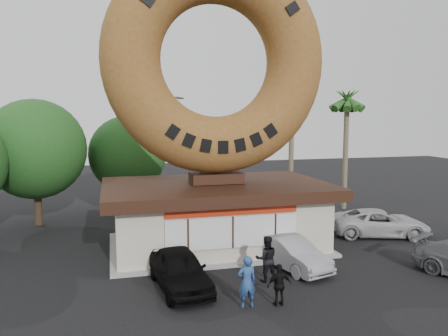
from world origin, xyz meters
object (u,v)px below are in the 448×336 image
giant_donut (216,61)px  car_silver (291,253)px  car_black (180,269)px  donut_shop (216,212)px  street_lamp (158,146)px  car_white (380,223)px  person_center (266,259)px  person_right (279,285)px  person_left (247,282)px

giant_donut → car_silver: giant_donut is taller
car_black → car_silver: (5.06, 0.99, -0.07)m
donut_shop → street_lamp: (-1.86, 10.02, 2.72)m
giant_donut → car_black: size_ratio=2.49×
car_black → car_white: (11.92, 4.53, -0.02)m
person_center → car_silver: person_center is taller
car_white → car_black: bearing=128.1°
street_lamp → person_right: size_ratio=5.28×
person_right → giant_donut: bearing=-84.6°
person_center → giant_donut: bearing=-72.9°
donut_shop → person_left: bearing=-95.2°
donut_shop → car_black: size_ratio=2.53×
street_lamp → car_white: bearing=-43.1°
person_right → person_left: bearing=-6.1°
person_left → person_center: (1.50, 2.11, 0.01)m
person_left → car_silver: bearing=-134.6°
giant_donut → person_right: size_ratio=7.27×
donut_shop → person_left: size_ratio=6.01×
car_silver → car_white: (6.85, 3.54, 0.05)m
car_black → person_right: bearing=-44.3°
giant_donut → street_lamp: 11.26m
car_silver → person_left: bearing=-149.0°
giant_donut → person_right: giant_donut is taller
street_lamp → person_center: size_ratio=4.25×
giant_donut → donut_shop: bearing=-90.0°
street_lamp → car_silver: size_ratio=1.93×
car_black → car_white: car_black is taller
donut_shop → street_lamp: bearing=100.5°
street_lamp → car_white: size_ratio=1.52×
car_black → car_white: 12.75m
car_black → person_left: bearing=-55.4°
person_center → person_right: (-0.34, -2.26, -0.18)m
person_center → car_white: bearing=-143.0°
street_lamp → car_silver: street_lamp is taller
donut_shop → car_silver: bearing=-58.3°
person_center → car_white: size_ratio=0.36×
car_silver → person_center: bearing=-159.1°
person_left → car_white: (9.92, 6.82, -0.20)m
car_white → car_silver: bearing=134.6°
person_center → car_white: person_center is taller
car_silver → person_right: bearing=-135.0°
person_left → car_black: 3.05m
donut_shop → car_silver: size_ratio=2.70×
person_right → car_white: (8.76, 6.98, -0.03)m
person_center → car_silver: 1.98m
person_left → person_center: size_ratio=0.99×
car_white → person_left: bearing=141.8°
donut_shop → person_center: size_ratio=5.95×
person_right → car_white: 11.20m
car_black → person_center: bearing=-9.6°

